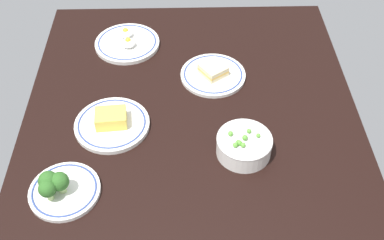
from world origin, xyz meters
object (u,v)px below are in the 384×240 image
(plate_sandwich, at_px, (213,74))
(plate_eggs, at_px, (127,42))
(plate_cheese, at_px, (112,122))
(bowl_peas, at_px, (244,145))
(plate_broccoli, at_px, (60,187))

(plate_sandwich, relative_size, plate_eggs, 0.94)
(plate_eggs, xyz_separation_m, plate_cheese, (-0.38, 0.02, 0.00))
(bowl_peas, xyz_separation_m, plate_cheese, (0.11, 0.36, -0.02))
(plate_eggs, distance_m, plate_cheese, 0.38)
(bowl_peas, distance_m, plate_broccoli, 0.48)
(plate_eggs, height_order, plate_broccoli, plate_broccoli)
(bowl_peas, height_order, plate_eggs, bowl_peas)
(plate_sandwich, xyz_separation_m, bowl_peas, (-0.32, -0.06, 0.02))
(plate_sandwich, height_order, plate_eggs, plate_eggs)
(plate_eggs, height_order, plate_cheese, plate_cheese)
(bowl_peas, bearing_deg, plate_eggs, 35.46)
(bowl_peas, bearing_deg, plate_sandwich, 11.50)
(plate_sandwich, relative_size, bowl_peas, 1.37)
(plate_sandwich, xyz_separation_m, plate_broccoli, (-0.44, 0.40, 0.02))
(plate_eggs, bearing_deg, plate_broccoli, 168.68)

